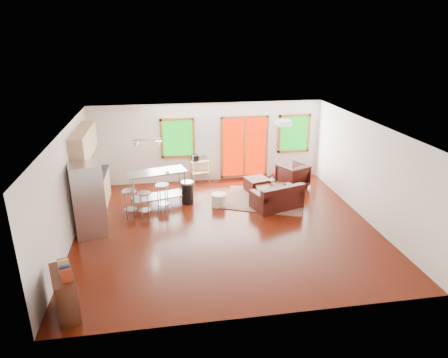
{
  "coord_description": "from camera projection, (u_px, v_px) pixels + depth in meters",
  "views": [
    {
      "loc": [
        -1.52,
        -9.09,
        4.74
      ],
      "look_at": [
        0.0,
        0.3,
        1.2
      ],
      "focal_mm": 32.0,
      "sensor_mm": 36.0,
      "label": 1
    }
  ],
  "objects": [
    {
      "name": "bar_stool_c",
      "position": [
        162.0,
        192.0,
        10.94
      ],
      "size": [
        0.48,
        0.48,
        0.8
      ],
      "rotation": [
        0.0,
        0.0,
        -0.3
      ],
      "color": "#B7BABC",
      "rests_on": "floor"
    },
    {
      "name": "bar_stool_b",
      "position": [
        144.0,
        199.0,
        10.59
      ],
      "size": [
        0.37,
        0.37,
        0.73
      ],
      "rotation": [
        0.0,
        0.0,
        0.09
      ],
      "color": "#B7BABC",
      "rests_on": "floor"
    },
    {
      "name": "window_right",
      "position": [
        294.0,
        133.0,
        13.4
      ],
      "size": [
        1.1,
        0.05,
        1.3
      ],
      "color": "#0A4E0C",
      "rests_on": "back_wall"
    },
    {
      "name": "pendant_light",
      "position": [
        147.0,
        143.0,
        10.73
      ],
      "size": [
        0.8,
        0.18,
        0.79
      ],
      "color": "gray",
      "rests_on": "ceiling"
    },
    {
      "name": "refrigerator",
      "position": [
        89.0,
        200.0,
        9.64
      ],
      "size": [
        0.88,
        0.86,
        1.82
      ],
      "rotation": [
        0.0,
        0.0,
        0.24
      ],
      "color": "#B7BABC",
      "rests_on": "floor"
    },
    {
      "name": "right_wall",
      "position": [
        368.0,
        171.0,
        10.4
      ],
      "size": [
        0.02,
        7.0,
        2.6
      ],
      "primitive_type": "cube",
      "color": "silver",
      "rests_on": "ground"
    },
    {
      "name": "kitchen_cart",
      "position": [
        199.0,
        163.0,
        13.11
      ],
      "size": [
        0.7,
        0.53,
        0.95
      ],
      "rotation": [
        0.0,
        0.0,
        0.24
      ],
      "color": "tan",
      "rests_on": "floor"
    },
    {
      "name": "pouf",
      "position": [
        219.0,
        200.0,
        11.44
      ],
      "size": [
        0.55,
        0.55,
        0.36
      ],
      "primitive_type": "cylinder",
      "rotation": [
        0.0,
        0.0,
        -0.43
      ],
      "color": "silver",
      "rests_on": "floor"
    },
    {
      "name": "coffee_table",
      "position": [
        271.0,
        188.0,
        11.99
      ],
      "size": [
        0.95,
        0.62,
        0.37
      ],
      "rotation": [
        0.0,
        0.0,
        -0.08
      ],
      "color": "#33160B",
      "rests_on": "floor"
    },
    {
      "name": "bookshelf",
      "position": [
        65.0,
        293.0,
        7.01
      ],
      "size": [
        0.62,
        0.97,
        1.07
      ],
      "rotation": [
        0.0,
        0.0,
        0.32
      ],
      "color": "#33160B",
      "rests_on": "floor"
    },
    {
      "name": "floor",
      "position": [
        226.0,
        227.0,
        10.29
      ],
      "size": [
        7.5,
        7.0,
        0.02
      ],
      "primitive_type": "cube",
      "color": "#330B03",
      "rests_on": "ground"
    },
    {
      "name": "trash_can",
      "position": [
        187.0,
        192.0,
        11.59
      ],
      "size": [
        0.39,
        0.39,
        0.66
      ],
      "rotation": [
        0.0,
        0.0,
        0.09
      ],
      "color": "black",
      "rests_on": "floor"
    },
    {
      "name": "ottoman",
      "position": [
        257.0,
        185.0,
        12.47
      ],
      "size": [
        0.79,
        0.79,
        0.43
      ],
      "primitive_type": "cube",
      "rotation": [
        0.0,
        0.0,
        0.24
      ],
      "color": "black",
      "rests_on": "floor"
    },
    {
      "name": "ceiling_flush",
      "position": [
        284.0,
        123.0,
        10.2
      ],
      "size": [
        0.35,
        0.35,
        0.12
      ],
      "primitive_type": "cube",
      "color": "white",
      "rests_on": "ceiling"
    },
    {
      "name": "french_doors",
      "position": [
        244.0,
        147.0,
        13.29
      ],
      "size": [
        1.6,
        0.05,
        2.1
      ],
      "color": "#A21400",
      "rests_on": "back_wall"
    },
    {
      "name": "armchair",
      "position": [
        292.0,
        174.0,
        12.78
      ],
      "size": [
        1.07,
        1.05,
        0.85
      ],
      "primitive_type": "imported",
      "rotation": [
        0.0,
        0.0,
        3.58
      ],
      "color": "black",
      "rests_on": "floor"
    },
    {
      "name": "front_wall",
      "position": [
        261.0,
        253.0,
        6.59
      ],
      "size": [
        7.5,
        0.02,
        2.6
      ],
      "primitive_type": "cube",
      "color": "silver",
      "rests_on": "ground"
    },
    {
      "name": "loveseat",
      "position": [
        277.0,
        199.0,
        11.27
      ],
      "size": [
        1.53,
        1.15,
        0.73
      ],
      "rotation": [
        0.0,
        0.0,
        0.3
      ],
      "color": "black",
      "rests_on": "floor"
    },
    {
      "name": "window_left",
      "position": [
        178.0,
        138.0,
        12.82
      ],
      "size": [
        1.1,
        0.05,
        1.3
      ],
      "color": "#0A4E0C",
      "rests_on": "back_wall"
    },
    {
      "name": "left_wall",
      "position": [
        67.0,
        188.0,
        9.27
      ],
      "size": [
        0.02,
        7.0,
        2.6
      ],
      "primitive_type": "cube",
      "color": "silver",
      "rests_on": "ground"
    },
    {
      "name": "cup",
      "position": [
        167.0,
        173.0,
        11.13
      ],
      "size": [
        0.14,
        0.11,
        0.12
      ],
      "primitive_type": "imported",
      "rotation": [
        0.0,
        0.0,
        -0.13
      ],
      "color": "white",
      "rests_on": "island"
    },
    {
      "name": "island",
      "position": [
        158.0,
        182.0,
        11.34
      ],
      "size": [
        1.73,
        1.02,
        1.03
      ],
      "rotation": [
        0.0,
        0.0,
        0.25
      ],
      "color": "#B7BABC",
      "rests_on": "floor"
    },
    {
      "name": "ceiling",
      "position": [
        226.0,
        127.0,
        9.38
      ],
      "size": [
        7.5,
        7.0,
        0.02
      ],
      "primitive_type": "cube",
      "color": "white",
      "rests_on": "ground"
    },
    {
      "name": "back_wall",
      "position": [
        208.0,
        142.0,
        13.08
      ],
      "size": [
        7.5,
        0.02,
        2.6
      ],
      "primitive_type": "cube",
      "color": "silver",
      "rests_on": "ground"
    },
    {
      "name": "vase",
      "position": [
        272.0,
        179.0,
        12.15
      ],
      "size": [
        0.22,
        0.22,
        0.28
      ],
      "rotation": [
        0.0,
        0.0,
        -0.43
      ],
      "color": "silver",
      "rests_on": "coffee_table"
    },
    {
      "name": "rug",
      "position": [
        263.0,
        200.0,
        11.88
      ],
      "size": [
        2.9,
        2.61,
        0.02
      ],
      "primitive_type": "cube",
      "rotation": [
        0.0,
        0.0,
        -0.4
      ],
      "color": "#515F3D",
      "rests_on": "floor"
    },
    {
      "name": "bar_stool_a",
      "position": [
        129.0,
        197.0,
        10.62
      ],
      "size": [
        0.43,
        0.43,
        0.78
      ],
      "rotation": [
        0.0,
        0.0,
        0.18
      ],
      "color": "#B7BABC",
      "rests_on": "floor"
    },
    {
      "name": "cabinets",
      "position": [
        91.0,
        178.0,
        11.01
      ],
      "size": [
        0.64,
        2.24,
        2.3
      ],
      "color": "tan",
      "rests_on": "floor"
    }
  ]
}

